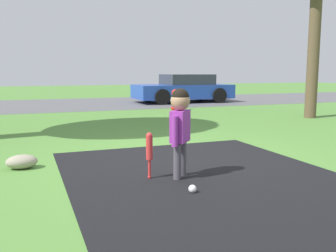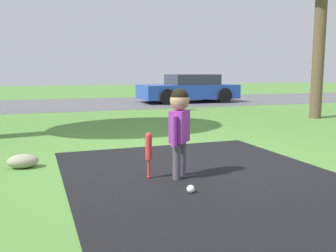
# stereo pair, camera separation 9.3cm
# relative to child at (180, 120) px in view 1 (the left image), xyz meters

# --- Properties ---
(ground_plane) EXTENTS (60.00, 60.00, 0.00)m
(ground_plane) POSITION_rel_child_xyz_m (0.31, 0.91, -0.69)
(ground_plane) COLOR #518438
(driveway_strip) EXTENTS (3.26, 7.00, 0.01)m
(driveway_strip) POSITION_rel_child_xyz_m (0.30, -1.59, -0.69)
(driveway_strip) COLOR black
(driveway_strip) RESTS_ON ground
(street_strip) EXTENTS (40.00, 6.00, 0.01)m
(street_strip) POSITION_rel_child_xyz_m (0.31, 10.95, -0.69)
(street_strip) COLOR #59595B
(street_strip) RESTS_ON ground
(child) EXTENTS (0.32, 0.34, 1.07)m
(child) POSITION_rel_child_xyz_m (0.00, 0.00, 0.00)
(child) COLOR #4C4751
(child) RESTS_ON ground
(baseball_bat) EXTENTS (0.08, 0.08, 0.56)m
(baseball_bat) POSITION_rel_child_xyz_m (-0.36, 0.09, -0.34)
(baseball_bat) COLOR red
(baseball_bat) RESTS_ON ground
(sports_ball) EXTENTS (0.09, 0.09, 0.09)m
(sports_ball) POSITION_rel_child_xyz_m (-0.10, -0.58, -0.65)
(sports_ball) COLOR white
(sports_ball) RESTS_ON ground
(fire_hydrant) EXTENTS (0.31, 0.28, 0.69)m
(fire_hydrant) POSITION_rel_child_xyz_m (2.91, 7.35, -0.35)
(fire_hydrant) COLOR red
(fire_hydrant) RESTS_ON ground
(parked_car) EXTENTS (3.95, 2.06, 1.15)m
(parked_car) POSITION_rel_child_xyz_m (4.47, 10.28, -0.14)
(parked_car) COLOR #2347AD
(parked_car) RESTS_ON ground
(edging_rock) EXTENTS (0.40, 0.28, 0.18)m
(edging_rock) POSITION_rel_child_xyz_m (-1.78, 1.12, -0.60)
(edging_rock) COLOR #9E937F
(edging_rock) RESTS_ON ground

